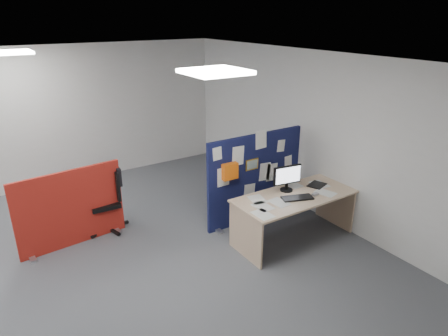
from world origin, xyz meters
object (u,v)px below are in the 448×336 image
monitor_main (287,177)px  office_chair (110,195)px  navy_divider (254,178)px  red_divider (71,209)px  main_desk (292,204)px

monitor_main → office_chair: monitor_main is taller
office_chair → navy_divider: bearing=-22.0°
monitor_main → red_divider: red_divider is taller
navy_divider → main_desk: 0.82m
main_desk → red_divider: (-2.82, 1.62, 0.01)m
office_chair → monitor_main: bearing=-33.0°
navy_divider → main_desk: bearing=-81.3°
main_desk → office_chair: 2.82m
navy_divider → main_desk: navy_divider is taller
office_chair → main_desk: bearing=-35.6°
main_desk → monitor_main: monitor_main is taller
main_desk → monitor_main: (0.00, 0.16, 0.39)m
main_desk → office_chair: bearing=141.0°
navy_divider → office_chair: 2.30m
navy_divider → monitor_main: bearing=-78.8°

